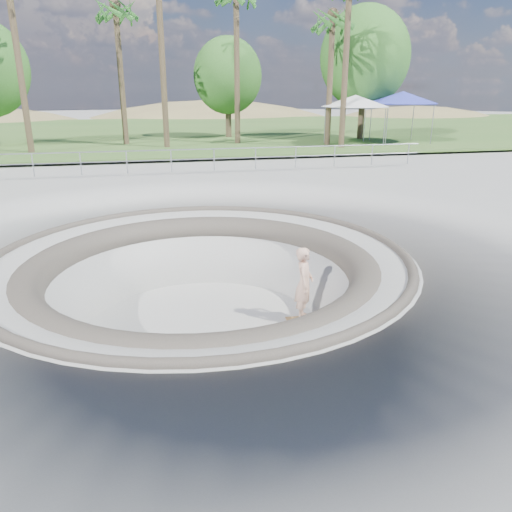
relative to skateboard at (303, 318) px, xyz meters
name	(u,v)px	position (x,y,z in m)	size (l,w,h in m)	color
ground	(201,256)	(-2.59, 0.25, 1.83)	(180.00, 180.00, 0.00)	#A4A39E
skate_bowl	(203,324)	(-2.59, 0.25, 0.00)	(14.00, 14.00, 4.10)	#A4A39E
grass_strip	(157,131)	(-2.59, 34.25, 2.05)	(180.00, 36.00, 0.12)	#3A6227
distant_hills	(184,171)	(1.19, 57.42, -5.19)	(103.20, 45.00, 28.60)	olive
safety_railing	(171,160)	(-2.59, 12.25, 2.52)	(25.00, 0.06, 1.03)	#969A9E
skateboard	(303,318)	(0.00, 0.00, 0.00)	(0.92, 0.30, 0.09)	olive
skater	(304,283)	(0.00, 0.00, 0.99)	(0.71, 0.46, 1.94)	#DEAB8F
canopy_white	(355,101)	(9.87, 20.52, 4.86)	(6.22, 6.22, 3.14)	#969A9E
canopy_blue	(403,98)	(13.53, 21.12, 5.05)	(6.62, 6.62, 3.36)	#969A9E
palm_b	(116,13)	(-4.93, 23.84, 10.07)	(2.60, 2.60, 9.38)	brown
palm_f	(333,22)	(8.11, 20.67, 9.52)	(2.60, 2.60, 8.79)	brown
bushy_tree_mid	(228,76)	(2.59, 27.31, 6.51)	(5.05, 4.59, 7.28)	brown
bushy_tree_right	(365,57)	(11.87, 23.97, 7.71)	(6.39, 5.81, 9.21)	brown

